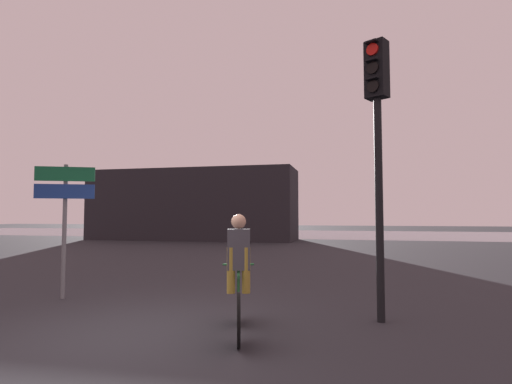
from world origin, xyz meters
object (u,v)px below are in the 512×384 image
distant_building (193,205)px  direction_sign_post (65,206)px  traffic_light_near_right (378,124)px  cyclist (239,274)px

distant_building → direction_sign_post: distant_building is taller
traffic_light_near_right → direction_sign_post: (-5.84, 0.34, -1.22)m
distant_building → traffic_light_near_right: distant_building is taller
traffic_light_near_right → cyclist: size_ratio=2.61×
distant_building → direction_sign_post: 18.87m
distant_building → cyclist: distant_building is taller
distant_building → traffic_light_near_right: bearing=-60.3°
traffic_light_near_right → cyclist: traffic_light_near_right is taller
direction_sign_post → distant_building: bearing=-99.7°
traffic_light_near_right → direction_sign_post: 5.98m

